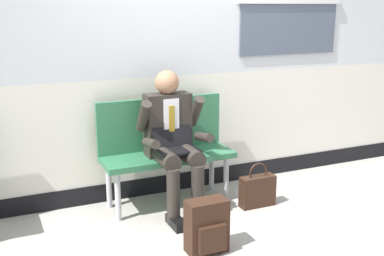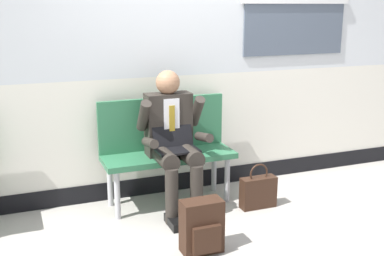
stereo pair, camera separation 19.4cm
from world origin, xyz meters
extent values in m
plane|color=#9E9991|center=(0.00, 0.00, 0.00)|extent=(18.00, 18.00, 0.00)
cube|color=silver|center=(0.00, 0.73, 0.65)|extent=(6.06, 0.12, 0.96)
cube|color=black|center=(0.00, 0.73, 0.09)|extent=(6.06, 0.14, 0.17)
cube|color=#4C5666|center=(1.14, 0.66, 1.81)|extent=(1.14, 0.02, 1.06)
cube|color=silver|center=(1.14, 0.65, 1.81)|extent=(1.22, 0.03, 0.06)
cube|color=#2D6B47|center=(-0.29, 0.38, 0.45)|extent=(1.18, 0.42, 0.05)
cube|color=#2D6B47|center=(-0.29, 0.56, 0.72)|extent=(1.18, 0.04, 0.48)
cylinder|color=#B7B7BC|center=(-0.80, 0.23, 0.21)|extent=(0.05, 0.05, 0.43)
cylinder|color=#B7B7BC|center=(-0.80, 0.53, 0.21)|extent=(0.05, 0.05, 0.43)
cylinder|color=#B7B7BC|center=(0.22, 0.23, 0.21)|extent=(0.05, 0.05, 0.43)
cylinder|color=#B7B7BC|center=(0.22, 0.53, 0.21)|extent=(0.05, 0.05, 0.43)
cylinder|color=#2D2823|center=(-0.40, 0.17, 0.52)|extent=(0.15, 0.40, 0.15)
cylinder|color=#2D2823|center=(-0.40, -0.02, 0.24)|extent=(0.11, 0.11, 0.48)
cube|color=black|center=(-0.40, -0.08, 0.04)|extent=(0.10, 0.26, 0.07)
cylinder|color=#2D2823|center=(-0.18, 0.17, 0.52)|extent=(0.15, 0.40, 0.15)
cylinder|color=#2D2823|center=(-0.18, -0.02, 0.24)|extent=(0.11, 0.11, 0.48)
cube|color=black|center=(-0.18, -0.08, 0.04)|extent=(0.10, 0.26, 0.07)
cube|color=#2D2823|center=(-0.29, 0.38, 0.75)|extent=(0.40, 0.18, 0.55)
cube|color=silver|center=(-0.29, 0.28, 0.80)|extent=(0.14, 0.01, 0.39)
cube|color=olive|center=(-0.29, 0.27, 0.77)|extent=(0.05, 0.01, 0.33)
sphere|color=#9E7051|center=(-0.29, 0.38, 1.12)|extent=(0.21, 0.21, 0.21)
cylinder|color=#2D2823|center=(-0.53, 0.31, 0.86)|extent=(0.09, 0.25, 0.30)
cylinder|color=#2D2823|center=(-0.53, 0.14, 0.67)|extent=(0.08, 0.27, 0.12)
cylinder|color=#2D2823|center=(-0.05, 0.31, 0.86)|extent=(0.09, 0.25, 0.30)
cylinder|color=#2D2823|center=(-0.05, 0.14, 0.67)|extent=(0.08, 0.27, 0.12)
cube|color=black|center=(-0.29, 0.14, 0.58)|extent=(0.35, 0.22, 0.02)
cube|color=black|center=(-0.29, 0.27, 0.69)|extent=(0.35, 0.08, 0.21)
cube|color=#331E14|center=(-0.35, -0.55, 0.20)|extent=(0.30, 0.16, 0.40)
cube|color=#331E14|center=(-0.35, -0.65, 0.14)|extent=(0.21, 0.04, 0.20)
cube|color=#331E14|center=(0.42, 0.01, 0.14)|extent=(0.33, 0.12, 0.28)
torus|color=#331E14|center=(0.42, 0.01, 0.32)|extent=(0.18, 0.02, 0.18)
camera|label=1|loc=(-1.75, -3.43, 1.76)|focal=44.68mm
camera|label=2|loc=(-1.57, -3.51, 1.76)|focal=44.68mm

